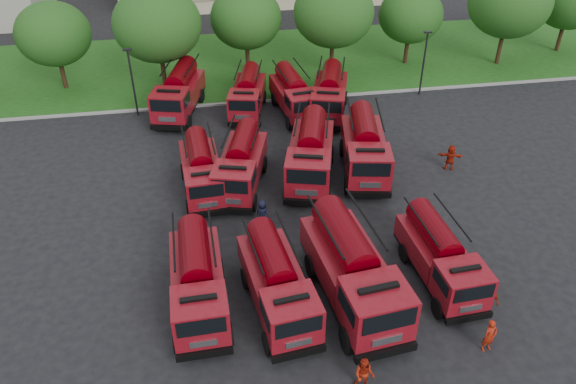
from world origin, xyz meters
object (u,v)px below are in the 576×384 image
object	(u,v)px
firefighter_5	(448,169)
fire_truck_10	(294,94)
fire_truck_11	(330,94)
firefighter_3	(429,275)
fire_truck_6	(311,153)
fire_truck_7	(365,147)
fire_truck_4	(202,170)
firefighter_4	(263,226)
fire_truck_0	(198,281)
firefighter_0	(486,349)
fire_truck_2	(353,270)
firefighter_2	(485,311)
fire_truck_5	(241,164)
fire_truck_1	(277,282)
fire_truck_8	(179,92)
fire_truck_3	(440,256)
fire_truck_9	(248,94)

from	to	relation	value
firefighter_5	fire_truck_10	bearing A→B (deg)	-29.63
fire_truck_11	firefighter_3	xyz separation A→B (m)	(0.92, -18.01, -1.58)
fire_truck_10	firefighter_3	distance (m)	18.88
fire_truck_6	fire_truck_7	size ratio (longest dim) A/B	1.02
fire_truck_4	firefighter_4	xyz separation A→B (m)	(3.05, -4.02, -1.45)
fire_truck_0	firefighter_5	xyz separation A→B (m)	(16.02, 9.26, -1.54)
firefighter_0	firefighter_4	bearing A→B (deg)	116.90
fire_truck_2	firefighter_2	distance (m)	6.43
fire_truck_11	firefighter_5	size ratio (longest dim) A/B	4.30
fire_truck_5	firefighter_0	world-z (taller)	fire_truck_5
fire_truck_1	fire_truck_8	world-z (taller)	fire_truck_8
fire_truck_3	fire_truck_5	world-z (taller)	fire_truck_5
fire_truck_5	fire_truck_10	world-z (taller)	fire_truck_5
fire_truck_0	firefighter_5	size ratio (longest dim) A/B	4.03
firefighter_2	fire_truck_4	bearing A→B (deg)	29.57
fire_truck_1	firefighter_4	distance (m)	6.30
fire_truck_0	fire_truck_9	world-z (taller)	fire_truck_0
fire_truck_0	fire_truck_10	distance (m)	20.17
fire_truck_4	fire_truck_11	xyz separation A→B (m)	(9.71, 8.69, 0.13)
fire_truck_0	firefighter_2	bearing A→B (deg)	-12.79
fire_truck_3	fire_truck_11	distance (m)	18.32
fire_truck_4	fire_truck_7	world-z (taller)	fire_truck_7
fire_truck_5	fire_truck_9	world-z (taller)	fire_truck_5
fire_truck_11	fire_truck_5	bearing A→B (deg)	-114.04
fire_truck_2	fire_truck_0	bearing A→B (deg)	167.37
fire_truck_9	fire_truck_5	bearing A→B (deg)	-85.59
fire_truck_7	fire_truck_11	size ratio (longest dim) A/B	1.05
fire_truck_3	fire_truck_10	distance (m)	19.13
fire_truck_7	firefighter_0	size ratio (longest dim) A/B	4.57
fire_truck_9	firefighter_0	world-z (taller)	fire_truck_9
fire_truck_5	fire_truck_7	xyz separation A→B (m)	(7.73, 0.45, 0.12)
fire_truck_0	firefighter_0	bearing A→B (deg)	-22.60
firefighter_4	firefighter_0	bearing A→B (deg)	171.12
fire_truck_11	firefighter_3	distance (m)	18.10
fire_truck_1	fire_truck_3	xyz separation A→B (m)	(7.93, 0.55, -0.07)
fire_truck_4	fire_truck_7	distance (m)	10.07
fire_truck_6	firefighter_4	distance (m)	5.92
fire_truck_4	fire_truck_5	xyz separation A→B (m)	(2.32, 0.13, 0.10)
fire_truck_2	firefighter_2	xyz separation A→B (m)	(5.89, -1.86, -1.79)
fire_truck_4	fire_truck_8	distance (m)	10.74
fire_truck_3	fire_truck_5	xyz separation A→B (m)	(-8.54, 9.71, 0.10)
fire_truck_4	fire_truck_11	world-z (taller)	fire_truck_11
fire_truck_10	firefighter_0	xyz separation A→B (m)	(4.14, -23.23, -1.51)
fire_truck_2	firefighter_3	world-z (taller)	fire_truck_2
firefighter_5	fire_truck_5	bearing A→B (deg)	17.48
fire_truck_8	firefighter_0	size ratio (longest dim) A/B	4.54
fire_truck_1	fire_truck_2	bearing A→B (deg)	-7.76
firefighter_2	fire_truck_8	bearing A→B (deg)	14.67
fire_truck_8	fire_truck_9	world-z (taller)	fire_truck_8
fire_truck_4	firefighter_4	bearing A→B (deg)	-56.45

